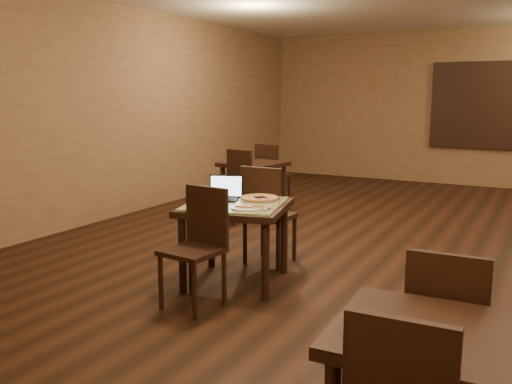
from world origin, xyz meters
The scene contains 20 objects.
ground centered at (0.00, 0.00, 0.00)m, with size 10.00×10.00×0.00m, color black.
wall_back centered at (0.00, 5.00, 1.50)m, with size 8.00×0.02×3.00m, color olive.
wall_front centered at (0.00, -5.00, 1.50)m, with size 8.00×0.02×3.00m, color olive.
wall_left centered at (-4.00, 0.00, 1.50)m, with size 0.02×10.00×3.00m, color olive.
mural centered at (0.50, 4.96, 1.55)m, with size 2.34×0.05×1.64m.
tiled_table centered at (-1.04, -1.98, 0.66)m, with size 1.11×1.11×0.76m.
chair_main_near centered at (-1.03, -2.59, 0.56)m, with size 0.48×0.48×0.99m.
chair_main_far centered at (-1.04, -1.37, 0.58)m, with size 0.45×0.45×1.04m.
laptop centered at (-1.24, -1.88, 0.82)m, with size 0.39×0.36×0.22m.
plate centered at (-0.82, -2.16, 0.77)m, with size 0.28×0.28×0.02m, color white.
pizza_slice centered at (-0.82, -2.16, 0.79)m, with size 0.21×0.21×0.02m, color #CFC48A, non-canonical shape.
pizza_pan centered at (-0.92, -1.74, 0.77)m, with size 0.40×0.40×0.01m, color silver.
pizza_whole centered at (-0.92, -1.74, 0.78)m, with size 0.36×0.36×0.03m.
spatula centered at (-0.90, -1.76, 0.79)m, with size 0.11×0.26×0.01m, color silver.
napkin_roll centered at (-0.64, -2.12, 0.78)m, with size 0.04×0.15×0.04m.
other_table_b centered at (-2.40, 0.82, 0.63)m, with size 0.93×0.93×0.76m.
other_table_b_chair_near centered at (-2.38, 0.24, 0.56)m, with size 0.49×0.49×0.99m.
other_table_b_chair_far centered at (-2.41, 1.39, 0.56)m, with size 0.49×0.49×0.99m.
other_table_c centered at (1.06, -3.88, 0.62)m, with size 0.82×0.82×0.74m.
other_table_c_chair_far centered at (1.07, -3.33, 0.54)m, with size 0.43×0.43×0.96m.
Camera 1 is at (1.47, -6.18, 1.74)m, focal length 38.00 mm.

